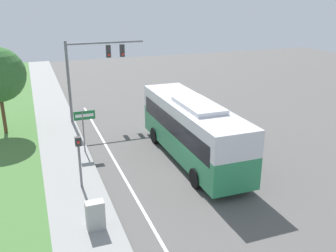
{
  "coord_description": "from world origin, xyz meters",
  "views": [
    {
      "loc": [
        -7.63,
        -15.98,
        9.08
      ],
      "look_at": [
        -0.43,
        3.24,
        1.85
      ],
      "focal_mm": 40.0,
      "sensor_mm": 36.0,
      "label": 1
    }
  ],
  "objects": [
    {
      "name": "sidewalk",
      "position": [
        -6.2,
        0.0,
        0.06
      ],
      "size": [
        2.8,
        80.0,
        0.12
      ],
      "color": "gray",
      "rests_on": "ground_plane"
    },
    {
      "name": "utility_cabinet",
      "position": [
        -5.81,
        -2.81,
        0.72
      ],
      "size": [
        0.74,
        0.46,
        1.2
      ],
      "color": "#A8A8A3",
      "rests_on": "sidewalk"
    },
    {
      "name": "bus",
      "position": [
        0.66,
        2.23,
        1.98
      ],
      "size": [
        2.66,
        10.22,
        3.61
      ],
      "color": "#2D8956",
      "rests_on": "ground_plane"
    },
    {
      "name": "street_sign",
      "position": [
        -4.95,
        5.28,
        1.93
      ],
      "size": [
        1.25,
        0.08,
        2.71
      ],
      "color": "slate",
      "rests_on": "ground_plane"
    },
    {
      "name": "grass_verge",
      "position": [
        -9.4,
        0.0,
        0.05
      ],
      "size": [
        3.6,
        80.0,
        0.1
      ],
      "color": "#477538",
      "rests_on": "ground_plane"
    },
    {
      "name": "signal_gantry",
      "position": [
        -3.31,
        11.28,
        4.31
      ],
      "size": [
        5.71,
        0.41,
        6.05
      ],
      "color": "slate",
      "rests_on": "ground_plane"
    },
    {
      "name": "pedestrian_signal",
      "position": [
        -5.84,
        0.95,
        1.88
      ],
      "size": [
        0.28,
        0.34,
        2.72
      ],
      "color": "slate",
      "rests_on": "ground_plane"
    },
    {
      "name": "lane_divider_near",
      "position": [
        -3.6,
        0.0,
        0.0
      ],
      "size": [
        0.14,
        30.0,
        0.01
      ],
      "color": "silver",
      "rests_on": "ground_plane"
    },
    {
      "name": "ground_plane",
      "position": [
        0.0,
        0.0,
        0.0
      ],
      "size": [
        80.0,
        80.0,
        0.0
      ],
      "primitive_type": "plane",
      "color": "#565451"
    }
  ]
}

